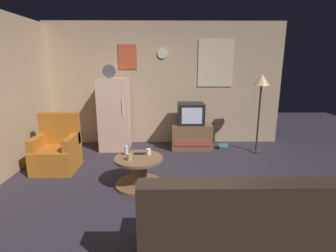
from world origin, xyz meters
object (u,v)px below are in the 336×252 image
object	(u,v)px
fridge	(115,114)
wine_glass	(126,150)
mug_ceramic_tan	(129,157)
remote_control	(139,154)
standing_lamp	(261,86)
armchair	(57,150)
mug_ceramic_white	(149,152)
crt_tv	(191,113)
book_stack	(223,146)
tv_stand	(191,136)
coffee_table	(139,171)
couch	(236,234)

from	to	relation	value
fridge	wine_glass	xyz separation A→B (m)	(0.47, -1.67, -0.23)
mug_ceramic_tan	wine_glass	bearing A→B (deg)	108.85
mug_ceramic_tan	remote_control	xyz separation A→B (m)	(0.12, 0.24, -0.03)
standing_lamp	armchair	world-z (taller)	standing_lamp
mug_ceramic_white	mug_ceramic_tan	xyz separation A→B (m)	(-0.26, -0.23, 0.00)
crt_tv	mug_ceramic_white	size ratio (longest dim) A/B	6.00
mug_ceramic_white	armchair	xyz separation A→B (m)	(-1.61, 0.54, -0.15)
crt_tv	standing_lamp	world-z (taller)	standing_lamp
book_stack	mug_ceramic_white	bearing A→B (deg)	-133.64
crt_tv	mug_ceramic_tan	distance (m)	2.16
wine_glass	crt_tv	bearing A→B (deg)	55.77
standing_lamp	mug_ceramic_tan	world-z (taller)	standing_lamp
crt_tv	book_stack	world-z (taller)	crt_tv
tv_stand	wine_glass	size ratio (longest dim) A/B	5.60
coffee_table	mug_ceramic_white	world-z (taller)	mug_ceramic_white
tv_stand	wine_glass	distance (m)	2.04
tv_stand	armchair	world-z (taller)	armchair
armchair	book_stack	xyz separation A→B (m)	(3.11, 1.03, -0.29)
mug_ceramic_white	book_stack	bearing A→B (deg)	46.36
tv_stand	mug_ceramic_white	world-z (taller)	tv_stand
armchair	book_stack	distance (m)	3.29
fridge	wine_glass	bearing A→B (deg)	-74.15
book_stack	wine_glass	bearing A→B (deg)	-138.84
coffee_table	wine_glass	bearing A→B (deg)	153.03
fridge	standing_lamp	xyz separation A→B (m)	(2.96, -0.26, 0.60)
mug_ceramic_tan	book_stack	size ratio (longest dim) A/B	0.41
fridge	standing_lamp	distance (m)	3.03
wine_glass	remote_control	xyz separation A→B (m)	(0.19, 0.04, -0.06)
tv_stand	fridge	bearing A→B (deg)	179.64
remote_control	book_stack	xyz separation A→B (m)	(1.64, 1.57, -0.41)
coffee_table	couch	xyz separation A→B (m)	(1.02, -1.59, 0.09)
standing_lamp	mug_ceramic_white	xyz separation A→B (m)	(-2.15, -1.38, -0.87)
standing_lamp	wine_glass	xyz separation A→B (m)	(-2.48, -1.41, -0.84)
tv_stand	mug_ceramic_white	distance (m)	1.84
fridge	armchair	xyz separation A→B (m)	(-0.80, -1.10, -0.42)
book_stack	fridge	bearing A→B (deg)	178.29
couch	remote_control	bearing A→B (deg)	120.67
standing_lamp	coffee_table	bearing A→B (deg)	-146.68
fridge	book_stack	distance (m)	2.41
mug_ceramic_white	crt_tv	bearing A→B (deg)	63.91
tv_stand	remote_control	xyz separation A→B (m)	(-0.96, -1.62, 0.19)
mug_ceramic_tan	armchair	bearing A→B (deg)	150.17
tv_stand	coffee_table	bearing A→B (deg)	-118.67
crt_tv	remote_control	world-z (taller)	crt_tv
tv_stand	mug_ceramic_white	xyz separation A→B (m)	(-0.82, -1.64, 0.22)
fridge	couch	size ratio (longest dim) A/B	1.04
standing_lamp	mug_ceramic_tan	xyz separation A→B (m)	(-2.41, -1.61, -0.87)
armchair	couch	distance (m)	3.36
crt_tv	book_stack	xyz separation A→B (m)	(0.70, -0.06, -0.71)
fridge	couch	xyz separation A→B (m)	(1.69, -3.36, -0.44)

